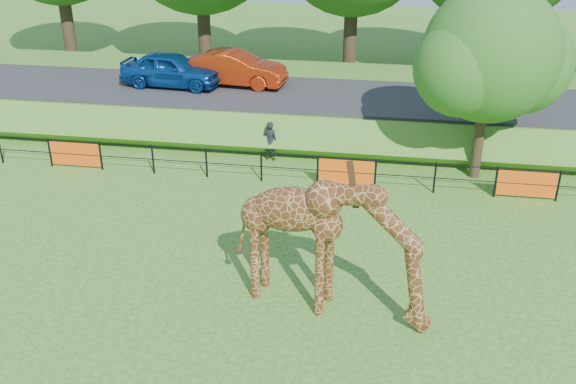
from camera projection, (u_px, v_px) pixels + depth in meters
name	position (u px, v px, depth m)	size (l,w,h in m)	color
ground	(197.00, 316.00, 15.73)	(90.00, 90.00, 0.00)	#2B6619
giraffe	(331.00, 246.00, 15.24)	(5.03, 0.92, 3.59)	#562C11
perimeter_fence	(261.00, 167.00, 22.59)	(28.07, 0.10, 1.10)	black
embankment	(294.00, 99.00, 29.20)	(40.00, 9.00, 1.30)	#2B6619
road	(289.00, 94.00, 27.56)	(40.00, 5.00, 0.12)	#29292B
car_blue	(171.00, 69.00, 28.12)	(1.79, 4.44, 1.51)	#134A9E
car_red	(235.00, 68.00, 28.28)	(1.58, 4.53, 1.49)	#AD2A0C
visitor	(270.00, 141.00, 24.23)	(0.56, 0.37, 1.53)	black
tree_east	(493.00, 59.00, 21.30)	(5.40, 4.71, 6.76)	#2F2115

